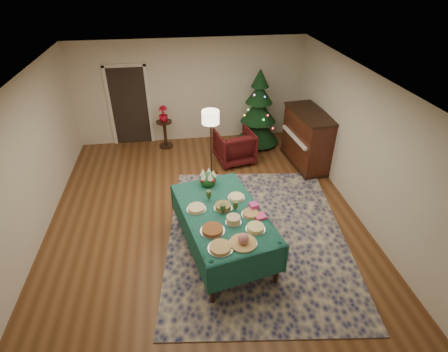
{
  "coord_description": "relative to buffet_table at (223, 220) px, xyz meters",
  "views": [
    {
      "loc": [
        -0.41,
        -5.46,
        4.4
      ],
      "look_at": [
        0.35,
        -0.27,
        1.06
      ],
      "focal_mm": 28.0,
      "sensor_mm": 36.0,
      "label": 1
    }
  ],
  "objects": [
    {
      "name": "platter_4",
      "position": [
        0.12,
        -0.28,
        0.22
      ],
      "size": [
        0.26,
        0.26,
        0.11
      ],
      "color": "silver",
      "rests_on": "buffet_table"
    },
    {
      "name": "rug",
      "position": [
        0.67,
        0.28,
        -0.66
      ],
      "size": [
        3.68,
        4.55,
        0.02
      ],
      "primitive_type": "cube",
      "rotation": [
        0.0,
        0.0,
        -0.12
      ],
      "color": "#121645",
      "rests_on": "ground"
    },
    {
      "name": "goblet_0",
      "position": [
        -0.19,
        0.35,
        0.27
      ],
      "size": [
        0.09,
        0.09,
        0.2
      ],
      "color": "#2D471E",
      "rests_on": "buffet_table"
    },
    {
      "name": "platter_5",
      "position": [
        0.43,
        -0.13,
        0.19
      ],
      "size": [
        0.3,
        0.3,
        0.05
      ],
      "color": "silver",
      "rests_on": "buffet_table"
    },
    {
      "name": "platter_0",
      "position": [
        -0.15,
        -0.83,
        0.19
      ],
      "size": [
        0.37,
        0.37,
        0.05
      ],
      "color": "silver",
      "rests_on": "buffet_table"
    },
    {
      "name": "platter_1",
      "position": [
        0.19,
        -0.77,
        0.23
      ],
      "size": [
        0.41,
        0.41,
        0.18
      ],
      "color": "silver",
      "rests_on": "buffet_table"
    },
    {
      "name": "christmas_tree",
      "position": [
        1.5,
        3.91,
        0.25
      ],
      "size": [
        1.28,
        1.28,
        2.06
      ],
      "color": "black",
      "rests_on": "ground"
    },
    {
      "name": "armchair",
      "position": [
        0.72,
        3.06,
        -0.23
      ],
      "size": [
        1.01,
        0.97,
        0.89
      ],
      "primitive_type": "imported",
      "rotation": [
        0.0,
        0.0,
        3.34
      ],
      "color": "#420E0F",
      "rests_on": "ground"
    },
    {
      "name": "room_shell",
      "position": [
        -0.22,
        1.01,
        0.68
      ],
      "size": [
        7.0,
        7.0,
        7.0
      ],
      "color": "#593319",
      "rests_on": "ground"
    },
    {
      "name": "floor_lamp",
      "position": [
        0.09,
        2.55,
        0.67
      ],
      "size": [
        0.38,
        0.38,
        1.58
      ],
      "color": "#A57F3F",
      "rests_on": "ground"
    },
    {
      "name": "goblet_2",
      "position": [
        -0.01,
        -0.06,
        0.27
      ],
      "size": [
        0.09,
        0.09,
        0.2
      ],
      "color": "#2D471E",
      "rests_on": "buffet_table"
    },
    {
      "name": "centerpiece",
      "position": [
        -0.16,
        0.82,
        0.31
      ],
      "size": [
        0.3,
        0.3,
        0.35
      ],
      "color": "#1E4C1E",
      "rests_on": "buffet_table"
    },
    {
      "name": "platter_7",
      "position": [
        0.02,
        0.1,
        0.2
      ],
      "size": [
        0.31,
        0.31,
        0.08
      ],
      "color": "silver",
      "rests_on": "buffet_table"
    },
    {
      "name": "buffet_table",
      "position": [
        0.0,
        0.0,
        0.0
      ],
      "size": [
        1.69,
        2.37,
        0.84
      ],
      "color": "black",
      "rests_on": "ground"
    },
    {
      "name": "side_table",
      "position": [
        -0.97,
        4.09,
        -0.32
      ],
      "size": [
        0.41,
        0.41,
        0.73
      ],
      "color": "black",
      "rests_on": "ground"
    },
    {
      "name": "piano",
      "position": [
        2.43,
        2.7,
        -0.02
      ],
      "size": [
        0.87,
        1.61,
        1.34
      ],
      "color": "black",
      "rests_on": "ground"
    },
    {
      "name": "doorway",
      "position": [
        -1.82,
        4.49,
        0.42
      ],
      "size": [
        1.08,
        0.04,
        2.16
      ],
      "color": "black",
      "rests_on": "ground"
    },
    {
      "name": "goblet_1",
      "position": [
        0.21,
        -0.01,
        0.27
      ],
      "size": [
        0.09,
        0.09,
        0.2
      ],
      "color": "#2D471E",
      "rests_on": "buffet_table"
    },
    {
      "name": "platter_6",
      "position": [
        -0.42,
        0.13,
        0.19
      ],
      "size": [
        0.33,
        0.33,
        0.06
      ],
      "color": "silver",
      "rests_on": "buffet_table"
    },
    {
      "name": "gift_box",
      "position": [
        0.51,
        0.01,
        0.22
      ],
      "size": [
        0.16,
        0.16,
        0.11
      ],
      "primitive_type": "cube",
      "rotation": [
        0.0,
        0.0,
        0.21
      ],
      "color": "#D03995",
      "rests_on": "buffet_table"
    },
    {
      "name": "napkin_stack",
      "position": [
        0.57,
        -0.22,
        0.19
      ],
      "size": [
        0.2,
        0.2,
        0.04
      ],
      "primitive_type": "cube",
      "rotation": [
        0.0,
        0.0,
        0.21
      ],
      "color": "#F24377",
      "rests_on": "buffet_table"
    },
    {
      "name": "platter_3",
      "position": [
        -0.22,
        -0.44,
        0.19
      ],
      "size": [
        0.38,
        0.38,
        0.06
      ],
      "color": "silver",
      "rests_on": "buffet_table"
    },
    {
      "name": "potted_plant",
      "position": [
        -0.97,
        4.09,
        0.18
      ],
      "size": [
        0.23,
        0.42,
        0.23
      ],
      "primitive_type": "imported",
      "color": "#A50B1D",
      "rests_on": "side_table"
    },
    {
      "name": "platter_2",
      "position": [
        0.43,
        -0.5,
        0.2
      ],
      "size": [
        0.31,
        0.31,
        0.07
      ],
      "color": "silver",
      "rests_on": "buffet_table"
    },
    {
      "name": "platter_8",
      "position": [
        0.28,
        0.35,
        0.19
      ],
      "size": [
        0.3,
        0.3,
        0.05
      ],
      "color": "silver",
      "rests_on": "buffet_table"
    }
  ]
}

